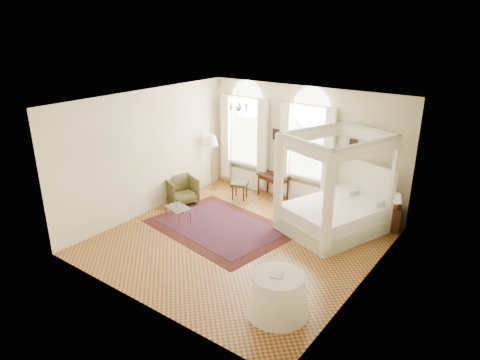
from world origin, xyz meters
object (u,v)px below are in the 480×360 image
object	(u,v)px
nightstand	(391,218)
armchair	(181,190)
stool	(240,185)
side_table	(278,294)
canopy_bed	(332,210)
writing_desk	(273,178)
coffee_table	(178,209)
floor_lamp	(211,143)

from	to	relation	value
nightstand	armchair	bearing A→B (deg)	-161.31
stool	armchair	bearing A→B (deg)	-134.82
stool	side_table	bearing A→B (deg)	-46.24
canopy_bed	armchair	bearing A→B (deg)	-168.08
nightstand	side_table	bearing A→B (deg)	-97.28
nightstand	stool	size ratio (longest dim) A/B	1.10
nightstand	writing_desk	xyz separation A→B (m)	(-3.47, -0.00, 0.29)
writing_desk	coffee_table	distance (m)	3.07
canopy_bed	stool	world-z (taller)	canopy_bed
nightstand	side_table	world-z (taller)	side_table
canopy_bed	side_table	distance (m)	3.56
coffee_table	writing_desk	bearing A→B (deg)	69.74
canopy_bed	coffee_table	size ratio (longest dim) A/B	3.74
writing_desk	armchair	xyz separation A→B (m)	(-1.93, -1.83, -0.23)
writing_desk	coffee_table	bearing A→B (deg)	-110.26
floor_lamp	side_table	size ratio (longest dim) A/B	1.51
side_table	floor_lamp	bearing A→B (deg)	140.68
armchair	floor_lamp	bearing A→B (deg)	23.10
nightstand	coffee_table	xyz separation A→B (m)	(-4.53, -2.87, 0.09)
coffee_table	floor_lamp	xyz separation A→B (m)	(-0.87, 2.40, 1.06)
nightstand	writing_desk	bearing A→B (deg)	-180.00
nightstand	stool	bearing A→B (deg)	-171.51
armchair	floor_lamp	world-z (taller)	floor_lamp
stool	coffee_table	xyz separation A→B (m)	(-0.32, -2.24, -0.02)
canopy_bed	floor_lamp	world-z (taller)	canopy_bed
writing_desk	side_table	bearing A→B (deg)	-56.79
stool	armchair	distance (m)	1.69
side_table	stool	bearing A→B (deg)	133.76
stool	floor_lamp	bearing A→B (deg)	172.53
writing_desk	side_table	world-z (taller)	side_table
nightstand	armchair	distance (m)	5.70
side_table	armchair	bearing A→B (deg)	151.68
canopy_bed	stool	bearing A→B (deg)	174.31
floor_lamp	canopy_bed	bearing A→B (deg)	-6.19
floor_lamp	armchair	bearing A→B (deg)	-90.00
nightstand	stool	distance (m)	4.26
nightstand	stool	world-z (taller)	nightstand
nightstand	writing_desk	world-z (taller)	writing_desk
armchair	side_table	xyz separation A→B (m)	(4.83, -2.61, 0.01)
nightstand	coffee_table	size ratio (longest dim) A/B	0.84
stool	side_table	size ratio (longest dim) A/B	0.50
nightstand	stool	xyz separation A→B (m)	(-4.21, -0.63, 0.11)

